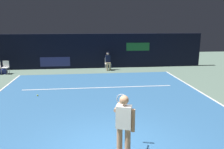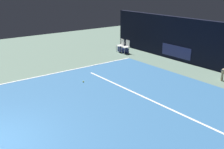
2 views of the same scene
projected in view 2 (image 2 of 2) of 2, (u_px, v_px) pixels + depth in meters
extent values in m
plane|color=slate|center=(105.00, 109.00, 10.23)|extent=(32.30, 32.30, 0.00)
cube|color=#336699|center=(105.00, 109.00, 10.22)|extent=(10.13, 10.86, 0.01)
cube|color=white|center=(49.00, 74.00, 14.02)|extent=(0.10, 10.86, 0.01)
cube|color=white|center=(142.00, 96.00, 11.31)|extent=(7.90, 0.10, 0.01)
cube|color=black|center=(223.00, 48.00, 14.13)|extent=(16.79, 0.30, 2.60)
cube|color=navy|center=(176.00, 51.00, 16.50)|extent=(2.20, 0.04, 0.70)
cylinder|color=#B2B2B7|center=(221.00, 75.00, 13.22)|extent=(0.03, 0.03, 0.46)
cylinder|color=tan|center=(222.00, 76.00, 13.09)|extent=(0.11, 0.11, 0.46)
cube|color=white|center=(125.00, 47.00, 18.13)|extent=(0.48, 0.44, 0.04)
cube|color=white|center=(128.00, 43.00, 18.15)|extent=(0.42, 0.07, 0.42)
cylinder|color=#B2B2B7|center=(122.00, 50.00, 18.26)|extent=(0.03, 0.03, 0.44)
cylinder|color=#B2B2B7|center=(125.00, 51.00, 17.96)|extent=(0.03, 0.03, 0.44)
cylinder|color=#B2B2B7|center=(126.00, 49.00, 18.43)|extent=(0.03, 0.03, 0.44)
cylinder|color=#B2B2B7|center=(129.00, 51.00, 18.13)|extent=(0.03, 0.03, 0.44)
cube|color=white|center=(120.00, 46.00, 18.53)|extent=(0.48, 0.45, 0.04)
cube|color=white|center=(122.00, 42.00, 18.55)|extent=(0.42, 0.08, 0.42)
cylinder|color=#B2B2B7|center=(116.00, 49.00, 18.67)|extent=(0.03, 0.03, 0.44)
cylinder|color=#B2B2B7|center=(119.00, 50.00, 18.37)|extent=(0.03, 0.03, 0.44)
cylinder|color=#B2B2B7|center=(120.00, 48.00, 18.84)|extent=(0.03, 0.03, 0.44)
cylinder|color=#B2B2B7|center=(123.00, 49.00, 18.53)|extent=(0.03, 0.03, 0.44)
sphere|color=#CCE033|center=(83.00, 82.00, 12.91)|extent=(0.07, 0.07, 0.07)
cube|color=navy|center=(123.00, 50.00, 18.55)|extent=(0.85, 0.35, 0.32)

